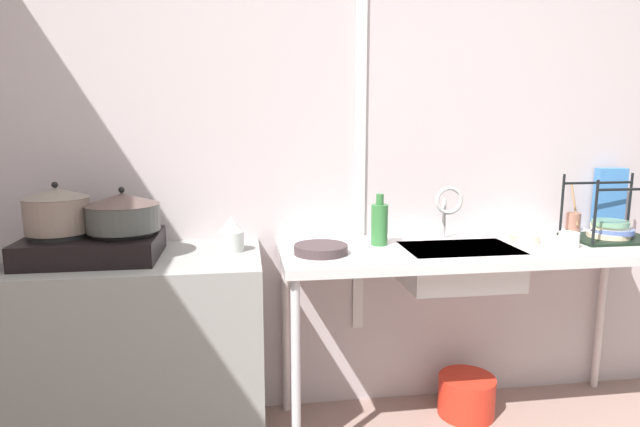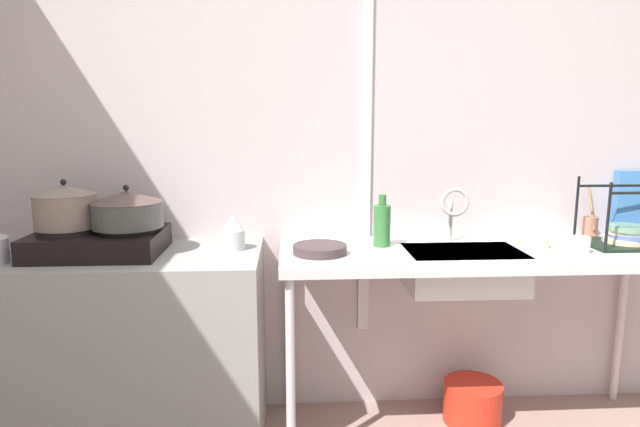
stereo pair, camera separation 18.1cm
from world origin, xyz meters
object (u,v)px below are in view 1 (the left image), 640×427
(dish_rack, at_px, (611,230))
(cereal_box, at_px, (609,199))
(percolator, at_px, (232,234))
(frying_pan, at_px, (321,249))
(stove, at_px, (93,246))
(bucket_on_floor, at_px, (466,396))
(cup_by_rack, at_px, (569,240))
(utensil_jar, at_px, (573,221))
(pot_on_left_burner, at_px, (57,210))
(pot_on_right_burner, at_px, (123,212))
(sink_basin, at_px, (459,266))
(bottle_by_sink, at_px, (379,224))
(faucet, at_px, (448,204))
(small_bowl_on_drainboard, at_px, (525,239))

(dish_rack, relative_size, cereal_box, 1.21)
(percolator, bearing_deg, frying_pan, -14.81)
(stove, height_order, bucket_on_floor, stove)
(dish_rack, height_order, cup_by_rack, dish_rack)
(cereal_box, distance_m, utensil_jar, 0.21)
(pot_on_left_burner, distance_m, dish_rack, 2.37)
(pot_on_left_burner, height_order, cup_by_rack, pot_on_left_burner)
(stove, height_order, frying_pan, stove)
(cup_by_rack, bearing_deg, pot_on_right_burner, 177.13)
(sink_basin, height_order, cereal_box, cereal_box)
(dish_rack, xyz_separation_m, cereal_box, (0.13, 0.21, 0.11))
(dish_rack, height_order, bottle_by_sink, dish_rack)
(faucet, xyz_separation_m, bottle_by_sink, (-0.32, -0.04, -0.07))
(stove, xyz_separation_m, pot_on_right_burner, (0.12, 0.00, 0.13))
(percolator, relative_size, cup_by_rack, 1.77)
(stove, relative_size, bottle_by_sink, 2.25)
(small_bowl_on_drainboard, distance_m, bucket_on_floor, 0.80)
(pot_on_left_burner, distance_m, sink_basin, 1.65)
(dish_rack, bearing_deg, small_bowl_on_drainboard, 179.99)
(pot_on_right_burner, distance_m, cup_by_rack, 1.85)
(sink_basin, bearing_deg, bottle_by_sink, 162.84)
(bottle_by_sink, xyz_separation_m, utensil_jar, (1.02, 0.15, -0.05))
(utensil_jar, bearing_deg, cereal_box, 1.55)
(cup_by_rack, height_order, bottle_by_sink, bottle_by_sink)
(cup_by_rack, height_order, cereal_box, cereal_box)
(cup_by_rack, bearing_deg, pot_on_left_burner, 177.46)
(sink_basin, bearing_deg, small_bowl_on_drainboard, 9.32)
(sink_basin, xyz_separation_m, frying_pan, (-0.60, -0.02, 0.10))
(dish_rack, distance_m, cup_by_rack, 0.30)
(pot_on_left_burner, xyz_separation_m, bucket_on_floor, (1.73, 0.07, -0.95))
(frying_pan, bearing_deg, cup_by_rack, -2.43)
(faucet, relative_size, cup_by_rack, 2.97)
(pot_on_left_burner, xyz_separation_m, bottle_by_sink, (1.29, 0.07, -0.10))
(small_bowl_on_drainboard, relative_size, cereal_box, 0.41)
(faucet, distance_m, bottle_by_sink, 0.33)
(small_bowl_on_drainboard, height_order, bottle_by_sink, bottle_by_sink)
(faucet, relative_size, bucket_on_floor, 0.94)
(stove, height_order, dish_rack, dish_rack)
(cup_by_rack, bearing_deg, dish_rack, 22.27)
(frying_pan, bearing_deg, dish_rack, 2.94)
(cup_by_rack, xyz_separation_m, bucket_on_floor, (-0.35, 0.17, -0.78))
(pot_on_right_burner, xyz_separation_m, cup_by_rack, (1.84, -0.09, -0.15))
(stove, distance_m, percolator, 0.54)
(cereal_box, height_order, bucket_on_floor, cereal_box)
(faucet, bearing_deg, bottle_by_sink, -173.22)
(dish_rack, bearing_deg, utensil_jar, 104.82)
(small_bowl_on_drainboard, bearing_deg, bucket_on_floor, 166.10)
(cup_by_rack, distance_m, small_bowl_on_drainboard, 0.18)
(stove, xyz_separation_m, bucket_on_floor, (1.61, 0.07, -0.80))
(sink_basin, distance_m, frying_pan, 0.61)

